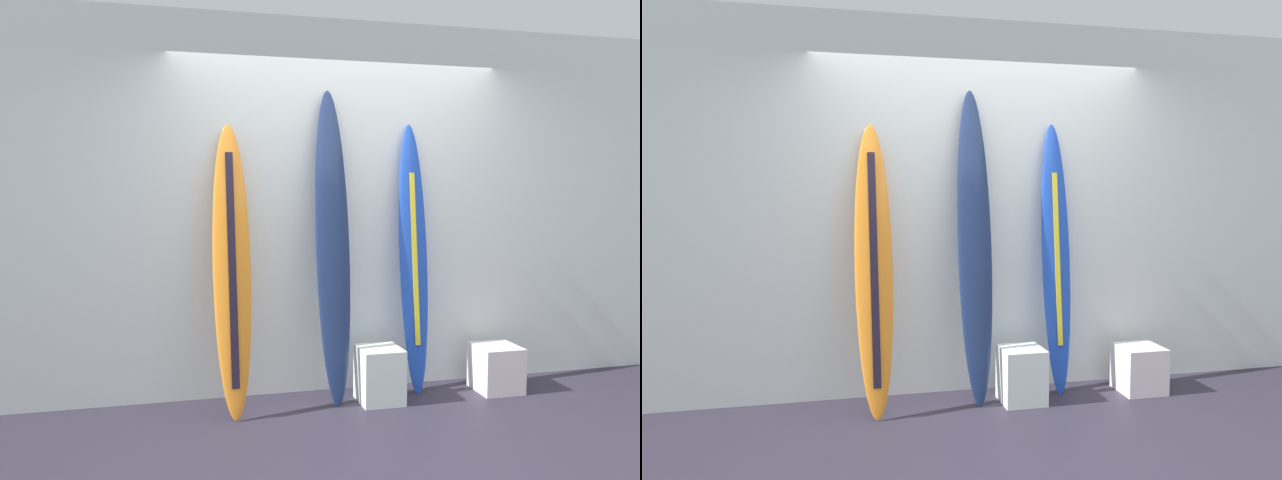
{
  "view_description": "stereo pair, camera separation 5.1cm",
  "coord_description": "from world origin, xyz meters",
  "views": [
    {
      "loc": [
        -1.17,
        -3.12,
        1.53
      ],
      "look_at": [
        -0.21,
        0.95,
        1.18
      ],
      "focal_mm": 33.17,
      "sensor_mm": 36.0,
      "label": 1
    },
    {
      "loc": [
        -1.12,
        -3.13,
        1.53
      ],
      "look_at": [
        -0.21,
        0.95,
        1.18
      ],
      "focal_mm": 33.17,
      "sensor_mm": 36.0,
      "label": 2
    }
  ],
  "objects": [
    {
      "name": "ground",
      "position": [
        0.0,
        0.0,
        -0.02
      ],
      "size": [
        8.0,
        8.0,
        0.04
      ],
      "primitive_type": "cube",
      "color": "#2C2735"
    },
    {
      "name": "surfboard_cobalt",
      "position": [
        0.54,
        1.04,
        1.0
      ],
      "size": [
        0.23,
        0.3,
        2.04
      ],
      "color": "blue",
      "rests_on": "ground"
    },
    {
      "name": "display_block_center",
      "position": [
        1.17,
        0.88,
        0.17
      ],
      "size": [
        0.32,
        0.32,
        0.35
      ],
      "color": "silver",
      "rests_on": "ground"
    },
    {
      "name": "surfboard_sunset",
      "position": [
        -0.84,
        0.93,
        1.0
      ],
      "size": [
        0.26,
        0.5,
        2.01
      ],
      "color": "orange",
      "rests_on": "ground"
    },
    {
      "name": "surfboard_navy",
      "position": [
        -0.11,
        0.97,
        1.14
      ],
      "size": [
        0.25,
        0.41,
        2.27
      ],
      "color": "navy",
      "rests_on": "ground"
    },
    {
      "name": "display_block_left",
      "position": [
        0.21,
        0.86,
        0.2
      ],
      "size": [
        0.31,
        0.31,
        0.4
      ],
      "color": "white",
      "rests_on": "ground"
    },
    {
      "name": "wall_back",
      "position": [
        0.0,
        1.3,
        1.4
      ],
      "size": [
        7.2,
        0.2,
        2.8
      ],
      "primitive_type": "cube",
      "color": "silver",
      "rests_on": "ground"
    }
  ]
}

